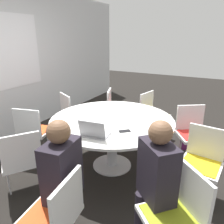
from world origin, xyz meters
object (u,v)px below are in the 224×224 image
Objects in this scene: chair_5 at (116,108)px; person_0 at (61,173)px; chair_2 at (202,158)px; chair_4 at (152,112)px; chair_8 at (22,157)px; handbag at (187,138)px; chair_0 at (55,213)px; chair_6 at (72,112)px; laptop at (94,132)px; chair_3 at (192,130)px; chair_1 at (177,210)px; chair_7 at (33,128)px; cell_phone at (125,131)px; person_1 at (155,175)px.

chair_5 is 2.45m from person_0.
chair_4 is at bearing -44.96° from chair_2.
person_0 is at bearing -71.12° from chair_8.
chair_2 is at bearing -164.66° from handbag.
chair_4 is at bearing 76.16° from chair_5.
chair_0 and chair_2 have the same top height.
chair_5 is at bearing 73.04° from chair_6.
laptop reaches higher than chair_0.
chair_3 is 1.00× the size of chair_4.
person_0 is at bearing 163.38° from handbag.
chair_1 and chair_7 have the same top height.
chair_1 is 1.00× the size of chair_5.
chair_2 reaches higher than cell_phone.
person_0 reaches higher than handbag.
chair_1 is 1.00× the size of chair_2.
chair_1 is at bearing 62.41° from chair_3.
chair_0 is 1.00× the size of chair_1.
cell_phone is at bearing -2.23° from person_1.
chair_8 is at bearing 14.47° from chair_3.
laptop reaches higher than chair_6.
chair_2 is 1.00× the size of chair_8.
chair_6 is (0.59, 2.30, 0.00)m from chair_2.
chair_1 is 1.00× the size of chair_3.
chair_4 is at bearing -101.74° from laptop.
person_1 is at bearing -50.02° from chair_8.
chair_4 is 2.46m from person_0.
person_0 is (0.23, 0.11, 0.20)m from chair_0.
chair_3 and chair_7 have the same top height.
chair_3 is 2.51× the size of laptop.
chair_0 is at bearing -81.66° from chair_8.
chair_8 is at bearing 127.13° from cell_phone.
handbag is at bearing -122.17° from laptop.
chair_3 reaches higher than handbag.
chair_6 is 2.36× the size of handbag.
chair_6 is 0.71× the size of person_0.
chair_3 is at bearing -33.46° from cell_phone.
chair_7 is at bearing -65.26° from chair_6.
chair_6 is 2.09m from handbag.
chair_4 is at bearing 55.99° from chair_6.
chair_0 and chair_7 have the same top height.
handbag is (0.63, -1.96, -0.36)m from chair_6.
chair_2 is 0.81m from chair_3.
person_0 is 3.33× the size of handbag.
chair_5 reaches higher than handbag.
laptop is at bearing -2.25° from chair_5.
chair_5 is (2.59, 0.76, 0.00)m from chair_0.
chair_8 is 1.24m from cell_phone.
person_1 is (-0.53, -2.05, 0.20)m from chair_7.
chair_2 is at bearing 14.16° from chair_6.
chair_6 is 2.45m from person_1.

